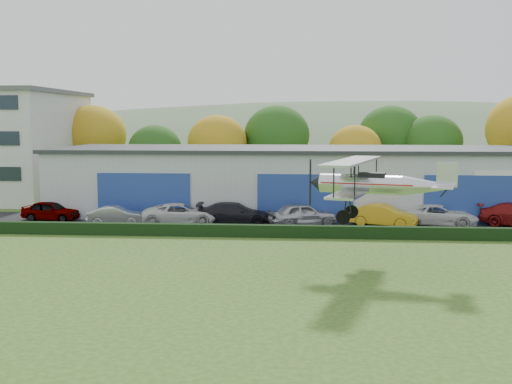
# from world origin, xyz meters

# --- Properties ---
(ground) EXTENTS (300.00, 300.00, 0.00)m
(ground) POSITION_xyz_m (0.00, 0.00, 0.00)
(ground) COLOR #2E551B
(ground) RESTS_ON ground
(apron) EXTENTS (48.00, 9.00, 0.05)m
(apron) POSITION_xyz_m (3.00, 21.00, 0.03)
(apron) COLOR black
(apron) RESTS_ON ground
(hedge) EXTENTS (46.00, 0.60, 0.80)m
(hedge) POSITION_xyz_m (3.00, 16.20, 0.40)
(hedge) COLOR black
(hedge) RESTS_ON ground
(hangar) EXTENTS (40.60, 12.60, 5.30)m
(hangar) POSITION_xyz_m (5.00, 27.98, 2.66)
(hangar) COLOR #B2B7BC
(hangar) RESTS_ON ground
(tree_belt) EXTENTS (75.70, 13.22, 10.12)m
(tree_belt) POSITION_xyz_m (0.85, 40.62, 5.61)
(tree_belt) COLOR #3D2614
(tree_belt) RESTS_ON ground
(distant_hills) EXTENTS (430.00, 196.00, 56.00)m
(distant_hills) POSITION_xyz_m (-4.38, 140.00, -13.05)
(distant_hills) COLOR #4C6642
(distant_hills) RESTS_ON ground
(car_0) EXTENTS (4.44, 2.20, 1.45)m
(car_0) POSITION_xyz_m (-14.01, 21.50, 0.78)
(car_0) COLOR gray
(car_0) RESTS_ON apron
(car_1) EXTENTS (4.21, 1.92, 1.34)m
(car_1) POSITION_xyz_m (-8.44, 19.79, 0.72)
(car_1) COLOR silver
(car_1) RESTS_ON apron
(car_2) EXTENTS (5.75, 3.21, 1.52)m
(car_2) POSITION_xyz_m (-3.89, 20.40, 0.81)
(car_2) COLOR silver
(car_2) RESTS_ON apron
(car_3) EXTENTS (5.48, 2.39, 1.57)m
(car_3) POSITION_xyz_m (-0.06, 20.80, 0.83)
(car_3) COLOR black
(car_3) RESTS_ON apron
(car_4) EXTENTS (5.24, 3.74, 1.66)m
(car_4) POSITION_xyz_m (4.81, 20.42, 0.88)
(car_4) COLOR silver
(car_4) RESTS_ON apron
(car_5) EXTENTS (4.99, 3.13, 1.55)m
(car_5) POSITION_xyz_m (10.51, 20.72, 0.83)
(car_5) COLOR gold
(car_5) RESTS_ON apron
(car_6) EXTENTS (5.68, 3.33, 1.48)m
(car_6) POSITION_xyz_m (14.50, 21.33, 0.79)
(car_6) COLOR silver
(car_6) RESTS_ON apron
(biplane) EXTENTS (7.40, 8.38, 3.13)m
(biplane) POSITION_xyz_m (8.38, 8.11, 4.38)
(biplane) COLOR silver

